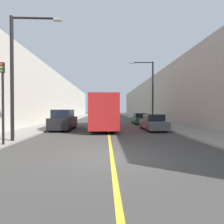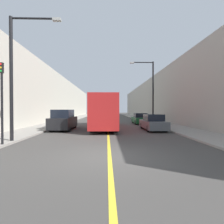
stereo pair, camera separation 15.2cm
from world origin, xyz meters
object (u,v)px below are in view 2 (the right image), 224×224
(car_right_mid, at_px, (140,119))
(street_lamp_right, at_px, (151,88))
(bus, at_px, (104,112))
(car_right_near, at_px, (153,123))
(street_lamp_left, at_px, (16,69))
(parked_suv_left, at_px, (64,120))
(traffic_light, at_px, (2,100))

(car_right_mid, distance_m, street_lamp_right, 4.55)
(bus, bearing_deg, car_right_mid, 48.59)
(car_right_near, bearing_deg, street_lamp_left, -148.76)
(parked_suv_left, bearing_deg, car_right_near, -4.31)
(bus, relative_size, car_right_near, 2.28)
(parked_suv_left, xyz_separation_m, street_lamp_right, (9.89, 5.00, 3.80))
(car_right_near, bearing_deg, parked_suv_left, 175.69)
(car_right_mid, relative_size, street_lamp_left, 0.60)
(bus, xyz_separation_m, street_lamp_left, (-5.14, -7.89, 2.64))
(street_lamp_left, relative_size, street_lamp_right, 0.93)
(car_right_near, relative_size, car_right_mid, 1.03)
(bus, bearing_deg, traffic_light, -120.66)
(parked_suv_left, xyz_separation_m, street_lamp_left, (-1.17, -6.62, 3.50))
(car_right_near, height_order, street_lamp_right, street_lamp_right)
(bus, relative_size, street_lamp_left, 1.41)
(parked_suv_left, distance_m, traffic_light, 8.02)
(parked_suv_left, xyz_separation_m, traffic_light, (-1.37, -7.74, 1.58))
(bus, relative_size, parked_suv_left, 2.13)
(parked_suv_left, distance_m, street_lamp_right, 11.72)
(car_right_mid, bearing_deg, car_right_near, -91.35)
(parked_suv_left, relative_size, traffic_light, 1.12)
(parked_suv_left, bearing_deg, car_right_mid, 37.54)
(street_lamp_left, distance_m, traffic_light, 2.23)
(car_right_near, height_order, traffic_light, traffic_light)
(street_lamp_left, bearing_deg, parked_suv_left, 79.96)
(parked_suv_left, bearing_deg, street_lamp_left, -100.04)
(traffic_light, bearing_deg, car_right_near, 35.22)
(street_lamp_right, xyz_separation_m, traffic_light, (-11.26, -12.73, -2.22))
(bus, height_order, car_right_near, bus)
(car_right_near, height_order, car_right_mid, car_right_near)
(bus, distance_m, parked_suv_left, 4.26)
(street_lamp_right, bearing_deg, parked_suv_left, -153.21)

